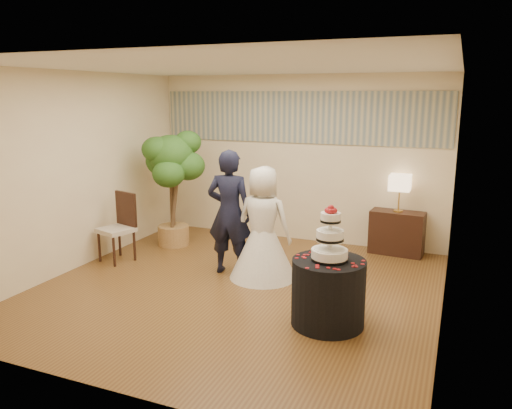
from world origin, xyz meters
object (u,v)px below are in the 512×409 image
at_px(ficus_tree, 172,188).
at_px(side_chair, 116,228).
at_px(groom, 230,212).
at_px(console, 397,233).
at_px(bride, 263,223).
at_px(table_lamp, 399,193).
at_px(wedding_cake, 330,233).
at_px(cake_table, 328,293).

height_order(ficus_tree, side_chair, ficus_tree).
bearing_deg(groom, side_chair, -0.61).
height_order(console, ficus_tree, ficus_tree).
distance_m(bride, table_lamp, 2.38).
bearing_deg(table_lamp, bride, -131.46).
height_order(groom, wedding_cake, groom).
bearing_deg(bride, table_lamp, -131.77).
xyz_separation_m(groom, cake_table, (1.69, -1.07, -0.51)).
bearing_deg(console, ficus_tree, -160.60).
bearing_deg(cake_table, table_lamp, 82.42).
height_order(cake_table, wedding_cake, wedding_cake).
bearing_deg(wedding_cake, side_chair, 165.98).
relative_size(ficus_tree, side_chair, 1.88).
bearing_deg(bride, ficus_tree, -23.65).
bearing_deg(table_lamp, side_chair, -152.91).
relative_size(cake_table, side_chair, 0.77).
xyz_separation_m(cake_table, table_lamp, (0.38, 2.85, 0.61)).
height_order(groom, table_lamp, groom).
height_order(cake_table, table_lamp, table_lamp).
height_order(bride, console, bride).
distance_m(groom, bride, 0.51).
distance_m(wedding_cake, console, 2.96).
bearing_deg(ficus_tree, table_lamp, 14.95).
distance_m(bride, cake_table, 1.65).
xyz_separation_m(cake_table, console, (0.38, 2.85, -0.03)).
xyz_separation_m(bride, table_lamp, (1.57, 1.77, 0.20)).
bearing_deg(groom, ficus_tree, -37.12).
relative_size(wedding_cake, table_lamp, 1.05).
relative_size(table_lamp, side_chair, 0.56).
height_order(wedding_cake, ficus_tree, ficus_tree).
bearing_deg(cake_table, ficus_tree, 148.62).
xyz_separation_m(cake_table, wedding_cake, (0.00, 0.00, 0.67)).
relative_size(console, table_lamp, 1.42).
xyz_separation_m(groom, ficus_tree, (-1.44, 0.84, 0.09)).
xyz_separation_m(console, ficus_tree, (-3.51, -0.94, 0.63)).
bearing_deg(wedding_cake, console, 82.42).
bearing_deg(groom, bride, 173.58).
bearing_deg(table_lamp, ficus_tree, -165.05).
distance_m(table_lamp, side_chair, 4.36).
bearing_deg(ficus_tree, side_chair, -108.85).
xyz_separation_m(cake_table, ficus_tree, (-3.13, 1.91, 0.60)).
height_order(groom, bride, groom).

